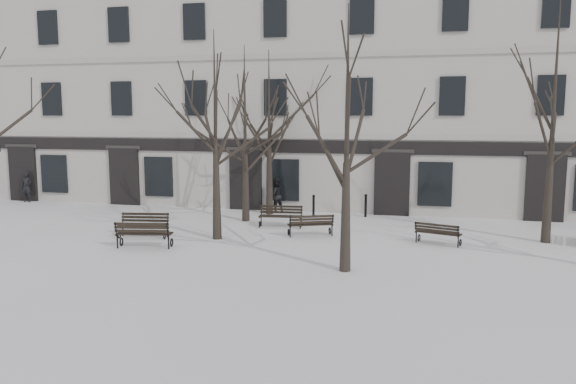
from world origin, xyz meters
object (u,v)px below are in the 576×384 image
(bench_4, at_px, (311,224))
(tree_2, at_px, (347,108))
(bench_2, at_px, (438,233))
(bench_3, at_px, (281,215))
(bench_0, at_px, (144,224))
(tree_1, at_px, (215,110))
(bench_1, at_px, (144,233))

(bench_4, bearing_deg, tree_2, 89.93)
(bench_2, height_order, bench_3, bench_3)
(bench_0, height_order, bench_3, bench_0)
(bench_3, xyz_separation_m, bench_4, (1.54, -1.47, -0.01))
(tree_1, relative_size, bench_1, 3.84)
(bench_1, distance_m, bench_4, 6.15)
(bench_1, xyz_separation_m, bench_4, (5.26, 3.19, -0.05))
(tree_2, xyz_separation_m, bench_2, (2.76, 4.14, -4.35))
(tree_1, relative_size, bench_4, 4.25)
(bench_0, bearing_deg, bench_2, -2.00)
(bench_1, relative_size, bench_2, 1.19)
(bench_0, relative_size, bench_2, 1.14)
(tree_1, xyz_separation_m, bench_0, (-2.77, -0.40, -4.25))
(bench_2, distance_m, bench_4, 4.68)
(tree_1, xyz_separation_m, tree_2, (5.21, -3.23, 0.04))
(bench_4, bearing_deg, bench_1, 8.09)
(bench_2, bearing_deg, bench_4, 14.31)
(bench_2, xyz_separation_m, bench_4, (-4.67, 0.32, 0.03))
(tree_2, relative_size, bench_0, 4.03)
(tree_2, xyz_separation_m, bench_0, (-7.98, 2.83, -4.29))
(bench_0, distance_m, bench_4, 6.29)
(bench_3, distance_m, bench_4, 2.12)
(bench_4, bearing_deg, bench_3, -66.82)
(tree_1, height_order, bench_2, tree_1)
(tree_1, height_order, bench_4, tree_1)
(tree_1, height_order, tree_2, tree_2)
(tree_1, height_order, bench_0, tree_1)
(bench_1, height_order, bench_4, bench_1)
(tree_2, relative_size, bench_4, 4.28)
(bench_1, relative_size, bench_4, 1.11)
(tree_1, relative_size, bench_0, 4.00)
(tree_1, height_order, bench_3, tree_1)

